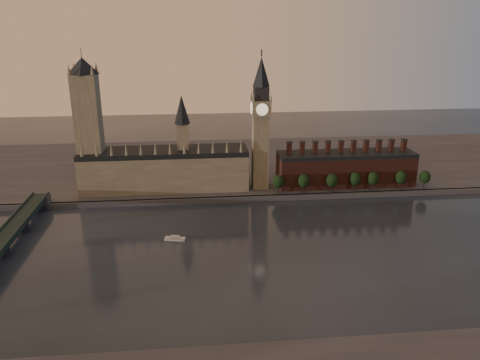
% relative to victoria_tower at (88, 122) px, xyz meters
% --- Properties ---
extents(ground, '(900.00, 900.00, 0.00)m').
position_rel_victoria_tower_xyz_m(ground, '(120.00, -115.00, -59.09)').
color(ground, black).
rests_on(ground, ground).
extents(north_bank, '(900.00, 182.00, 4.00)m').
position_rel_victoria_tower_xyz_m(north_bank, '(120.00, 63.04, -57.09)').
color(north_bank, '#4D4C52').
rests_on(north_bank, ground).
extents(palace_of_westminster, '(130.00, 30.30, 74.00)m').
position_rel_victoria_tower_xyz_m(palace_of_westminster, '(55.59, -0.09, -37.46)').
color(palace_of_westminster, gray).
rests_on(palace_of_westminster, north_bank).
extents(victoria_tower, '(24.00, 24.00, 108.00)m').
position_rel_victoria_tower_xyz_m(victoria_tower, '(0.00, 0.00, 0.00)').
color(victoria_tower, gray).
rests_on(victoria_tower, north_bank).
extents(big_ben, '(15.00, 15.00, 107.00)m').
position_rel_victoria_tower_xyz_m(big_ben, '(130.00, -5.00, -2.26)').
color(big_ben, gray).
rests_on(big_ben, north_bank).
extents(chimney_block, '(110.00, 25.00, 37.00)m').
position_rel_victoria_tower_xyz_m(chimney_block, '(200.00, -5.00, -41.27)').
color(chimney_block, '#51261F').
rests_on(chimney_block, north_bank).
extents(embankment_tree_0, '(8.60, 8.60, 14.88)m').
position_rel_victoria_tower_xyz_m(embankment_tree_0, '(142.05, -20.61, -45.62)').
color(embankment_tree_0, black).
rests_on(embankment_tree_0, north_bank).
extents(embankment_tree_1, '(8.60, 8.60, 14.88)m').
position_rel_victoria_tower_xyz_m(embankment_tree_1, '(161.89, -20.84, -45.62)').
color(embankment_tree_1, black).
rests_on(embankment_tree_1, north_bank).
extents(embankment_tree_2, '(8.60, 8.60, 14.88)m').
position_rel_victoria_tower_xyz_m(embankment_tree_2, '(184.02, -21.46, -45.62)').
color(embankment_tree_2, black).
rests_on(embankment_tree_2, north_bank).
extents(embankment_tree_3, '(8.60, 8.60, 14.88)m').
position_rel_victoria_tower_xyz_m(embankment_tree_3, '(203.06, -20.13, -45.62)').
color(embankment_tree_3, black).
rests_on(embankment_tree_3, north_bank).
extents(embankment_tree_4, '(8.60, 8.60, 14.88)m').
position_rel_victoria_tower_xyz_m(embankment_tree_4, '(217.42, -20.53, -45.62)').
color(embankment_tree_4, black).
rests_on(embankment_tree_4, north_bank).
extents(embankment_tree_5, '(8.60, 8.60, 14.88)m').
position_rel_victoria_tower_xyz_m(embankment_tree_5, '(240.46, -20.04, -45.62)').
color(embankment_tree_5, black).
rests_on(embankment_tree_5, north_bank).
extents(embankment_tree_6, '(8.60, 8.60, 14.88)m').
position_rel_victoria_tower_xyz_m(embankment_tree_6, '(259.99, -20.85, -45.62)').
color(embankment_tree_6, black).
rests_on(embankment_tree_6, north_bank).
extents(river_boat, '(13.56, 6.65, 2.61)m').
position_rel_victoria_tower_xyz_m(river_boat, '(64.68, -86.36, -58.09)').
color(river_boat, silver).
rests_on(river_boat, ground).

